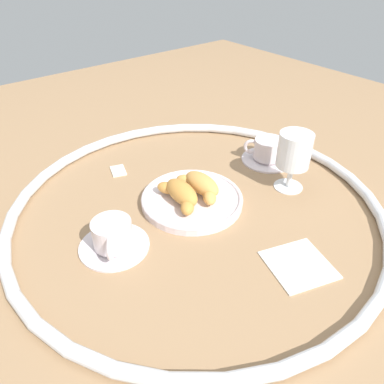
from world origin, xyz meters
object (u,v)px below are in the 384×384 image
object	(u,v)px
croissant_large	(201,185)
sugar_packet	(118,170)
juice_glass_left	(294,153)
coffee_cup_far	(113,237)
croissant_small	(181,193)
folded_napkin	(299,264)
pastry_plate	(192,199)
coffee_cup_near	(268,152)

from	to	relation	value
croissant_large	sugar_packet	xyz separation A→B (m)	(0.22, 0.09, -0.04)
croissant_large	juice_glass_left	xyz separation A→B (m)	(-0.09, -0.19, 0.05)
sugar_packet	coffee_cup_far	bearing A→B (deg)	167.40
croissant_small	folded_napkin	world-z (taller)	croissant_small
sugar_packet	folded_napkin	bearing A→B (deg)	-150.56
sugar_packet	folded_napkin	xyz separation A→B (m)	(-0.49, -0.09, -0.00)
croissant_small	folded_napkin	bearing A→B (deg)	-167.06
pastry_plate	juice_glass_left	size ratio (longest dim) A/B	1.62
coffee_cup_near	juice_glass_left	bearing A→B (deg)	154.69
pastry_plate	sugar_packet	xyz separation A→B (m)	(0.22, 0.06, -0.01)
croissant_small	sugar_packet	bearing A→B (deg)	8.04
croissant_small	croissant_large	bearing A→B (deg)	-92.20
croissant_small	sugar_packet	distance (m)	0.23
croissant_large	sugar_packet	size ratio (longest dim) A/B	2.74
coffee_cup_far	croissant_large	bearing A→B (deg)	-85.95
coffee_cup_near	sugar_packet	distance (m)	0.39
sugar_packet	croissant_large	bearing A→B (deg)	-140.18
croissant_large	coffee_cup_near	world-z (taller)	croissant_large
coffee_cup_near	juice_glass_left	world-z (taller)	juice_glass_left
pastry_plate	sugar_packet	distance (m)	0.23
coffee_cup_near	sugar_packet	size ratio (longest dim) A/B	2.72
sugar_packet	pastry_plate	bearing A→B (deg)	-145.75
folded_napkin	croissant_small	bearing A→B (deg)	12.94
croissant_small	coffee_cup_far	distance (m)	0.18
croissant_large	sugar_packet	distance (m)	0.24
coffee_cup_far	coffee_cup_near	bearing A→B (deg)	-85.29
coffee_cup_far	folded_napkin	size ratio (longest dim) A/B	1.24
pastry_plate	folded_napkin	distance (m)	0.27
coffee_cup_near	coffee_cup_far	size ratio (longest dim) A/B	1.00
coffee_cup_far	folded_napkin	world-z (taller)	coffee_cup_far
pastry_plate	coffee_cup_near	world-z (taller)	coffee_cup_near
coffee_cup_near	folded_napkin	size ratio (longest dim) A/B	1.24
coffee_cup_near	coffee_cup_far	distance (m)	0.48
coffee_cup_near	folded_napkin	distance (m)	0.38
croissant_large	croissant_small	xyz separation A→B (m)	(0.00, 0.05, 0.00)
pastry_plate	coffee_cup_near	distance (m)	0.28
pastry_plate	coffee_cup_far	size ratio (longest dim) A/B	1.67
pastry_plate	folded_napkin	world-z (taller)	pastry_plate
pastry_plate	croissant_large	distance (m)	0.04
croissant_small	juice_glass_left	distance (m)	0.27
pastry_plate	croissant_small	bearing A→B (deg)	87.70
coffee_cup_far	folded_napkin	bearing A→B (deg)	-136.76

